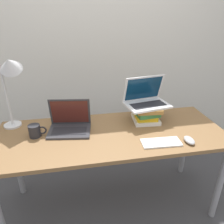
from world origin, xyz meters
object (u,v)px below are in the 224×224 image
(book_stack, at_px, (146,113))
(mug, at_px, (35,131))
(laptop_left, at_px, (70,124))
(laptop_on_books, at_px, (146,99))
(mouse, at_px, (189,140))
(wireless_keyboard, at_px, (161,142))
(desk_lamp, at_px, (10,73))

(book_stack, xyz_separation_m, mug, (-0.91, -0.10, -0.03))
(laptop_left, distance_m, book_stack, 0.65)
(book_stack, relative_size, laptop_on_books, 0.72)
(mouse, bearing_deg, mug, 165.48)
(laptop_left, xyz_separation_m, mug, (-0.26, -0.05, -0.00))
(laptop_left, bearing_deg, laptop_on_books, 5.59)
(wireless_keyboard, height_order, mouse, mouse)
(book_stack, distance_m, wireless_keyboard, 0.37)
(mug, bearing_deg, desk_lamp, 128.94)
(mug, relative_size, desk_lamp, 0.22)
(mug, bearing_deg, laptop_left, 11.81)
(mouse, bearing_deg, laptop_on_books, 116.90)
(mug, bearing_deg, wireless_keyboard, -16.22)
(laptop_on_books, height_order, mouse, laptop_on_books)
(mug, bearing_deg, laptop_on_books, 7.39)
(mug, distance_m, desk_lamp, 0.46)
(laptop_on_books, xyz_separation_m, mouse, (0.21, -0.40, -0.18))
(book_stack, height_order, laptop_on_books, laptop_on_books)
(desk_lamp, bearing_deg, laptop_on_books, -3.26)
(book_stack, relative_size, desk_lamp, 0.46)
(laptop_left, xyz_separation_m, wireless_keyboard, (0.65, -0.32, -0.04))
(book_stack, height_order, wireless_keyboard, book_stack)
(laptop_left, xyz_separation_m, book_stack, (0.65, 0.05, 0.03))
(wireless_keyboard, height_order, desk_lamp, desk_lamp)
(laptop_left, distance_m, laptop_on_books, 0.66)
(laptop_left, distance_m, mouse, 0.92)
(laptop_on_books, distance_m, desk_lamp, 1.08)
(mug, bearing_deg, mouse, -14.52)
(wireless_keyboard, relative_size, mug, 2.18)
(mouse, height_order, desk_lamp, desk_lamp)
(mouse, height_order, mug, mug)
(laptop_left, height_order, mouse, laptop_left)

